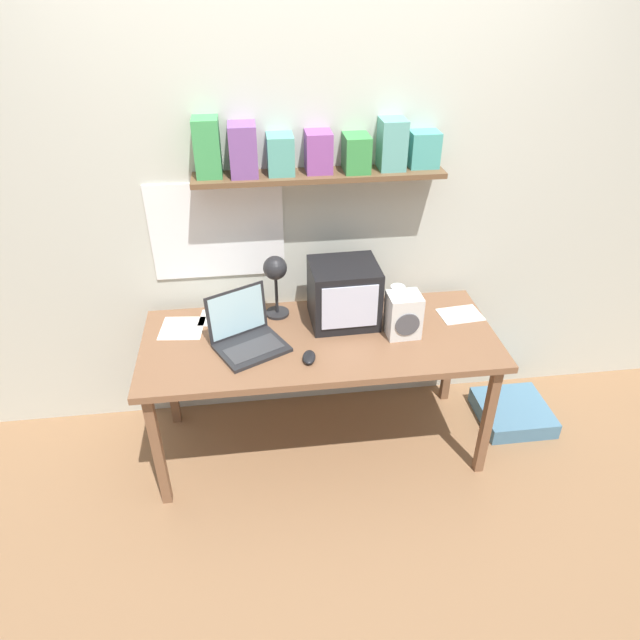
{
  "coord_description": "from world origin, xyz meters",
  "views": [
    {
      "loc": [
        -0.29,
        -2.28,
        2.29
      ],
      "look_at": [
        0.0,
        0.0,
        0.82
      ],
      "focal_mm": 32.0,
      "sensor_mm": 36.0,
      "label": 1
    }
  ],
  "objects_px": {
    "desk_lamp": "(275,274)",
    "space_heater": "(403,315)",
    "open_notebook": "(225,318)",
    "loose_paper_near_monitor": "(460,315)",
    "computer_mouse": "(309,357)",
    "loose_paper_near_laptop": "(182,328)",
    "juice_glass": "(397,297)",
    "corner_desk": "(320,347)",
    "laptop": "(245,333)",
    "crt_monitor": "(344,293)",
    "floor_cushion": "(513,412)"
  },
  "relations": [
    {
      "from": "crt_monitor",
      "to": "space_heater",
      "type": "bearing_deg",
      "value": -33.07
    },
    {
      "from": "crt_monitor",
      "to": "loose_paper_near_laptop",
      "type": "bearing_deg",
      "value": 176.72
    },
    {
      "from": "corner_desk",
      "to": "space_heater",
      "type": "height_order",
      "value": "space_heater"
    },
    {
      "from": "space_heater",
      "to": "loose_paper_near_monitor",
      "type": "height_order",
      "value": "space_heater"
    },
    {
      "from": "open_notebook",
      "to": "loose_paper_near_laptop",
      "type": "xyz_separation_m",
      "value": [
        -0.21,
        -0.07,
        0.0
      ]
    },
    {
      "from": "open_notebook",
      "to": "crt_monitor",
      "type": "bearing_deg",
      "value": -8.58
    },
    {
      "from": "space_heater",
      "to": "loose_paper_near_monitor",
      "type": "relative_size",
      "value": 0.96
    },
    {
      "from": "desk_lamp",
      "to": "space_heater",
      "type": "bearing_deg",
      "value": -15.65
    },
    {
      "from": "laptop",
      "to": "desk_lamp",
      "type": "distance_m",
      "value": 0.32
    },
    {
      "from": "loose_paper_near_monitor",
      "to": "open_notebook",
      "type": "bearing_deg",
      "value": 174.22
    },
    {
      "from": "crt_monitor",
      "to": "juice_glass",
      "type": "xyz_separation_m",
      "value": [
        0.3,
        0.1,
        -0.1
      ]
    },
    {
      "from": "space_heater",
      "to": "open_notebook",
      "type": "bearing_deg",
      "value": 161.46
    },
    {
      "from": "laptop",
      "to": "loose_paper_near_laptop",
      "type": "xyz_separation_m",
      "value": [
        -0.32,
        0.18,
        -0.06
      ]
    },
    {
      "from": "computer_mouse",
      "to": "loose_paper_near_laptop",
      "type": "height_order",
      "value": "computer_mouse"
    },
    {
      "from": "space_heater",
      "to": "open_notebook",
      "type": "xyz_separation_m",
      "value": [
        -0.86,
        0.25,
        -0.11
      ]
    },
    {
      "from": "laptop",
      "to": "desk_lamp",
      "type": "relative_size",
      "value": 1.08
    },
    {
      "from": "juice_glass",
      "to": "loose_paper_near_monitor",
      "type": "xyz_separation_m",
      "value": [
        0.31,
        -0.13,
        -0.05
      ]
    },
    {
      "from": "computer_mouse",
      "to": "loose_paper_near_laptop",
      "type": "xyz_separation_m",
      "value": [
        -0.6,
        0.34,
        -0.01
      ]
    },
    {
      "from": "space_heater",
      "to": "open_notebook",
      "type": "distance_m",
      "value": 0.91
    },
    {
      "from": "laptop",
      "to": "juice_glass",
      "type": "bearing_deg",
      "value": -9.44
    },
    {
      "from": "crt_monitor",
      "to": "loose_paper_near_laptop",
      "type": "height_order",
      "value": "crt_monitor"
    },
    {
      "from": "floor_cushion",
      "to": "open_notebook",
      "type": "bearing_deg",
      "value": 173.68
    },
    {
      "from": "corner_desk",
      "to": "desk_lamp",
      "type": "relative_size",
      "value": 4.73
    },
    {
      "from": "crt_monitor",
      "to": "loose_paper_near_monitor",
      "type": "relative_size",
      "value": 1.5
    },
    {
      "from": "crt_monitor",
      "to": "space_heater",
      "type": "relative_size",
      "value": 1.55
    },
    {
      "from": "corner_desk",
      "to": "loose_paper_near_laptop",
      "type": "height_order",
      "value": "loose_paper_near_laptop"
    },
    {
      "from": "desk_lamp",
      "to": "space_heater",
      "type": "relative_size",
      "value": 1.67
    },
    {
      "from": "laptop",
      "to": "loose_paper_near_laptop",
      "type": "relative_size",
      "value": 1.73
    },
    {
      "from": "laptop",
      "to": "floor_cushion",
      "type": "height_order",
      "value": "laptop"
    },
    {
      "from": "corner_desk",
      "to": "space_heater",
      "type": "distance_m",
      "value": 0.44
    },
    {
      "from": "juice_glass",
      "to": "open_notebook",
      "type": "relative_size",
      "value": 0.42
    },
    {
      "from": "corner_desk",
      "to": "crt_monitor",
      "type": "xyz_separation_m",
      "value": [
        0.14,
        0.14,
        0.21
      ]
    },
    {
      "from": "desk_lamp",
      "to": "loose_paper_near_laptop",
      "type": "bearing_deg",
      "value": -175.32
    },
    {
      "from": "juice_glass",
      "to": "open_notebook",
      "type": "distance_m",
      "value": 0.9
    },
    {
      "from": "laptop",
      "to": "computer_mouse",
      "type": "xyz_separation_m",
      "value": [
        0.29,
        -0.17,
        -0.05
      ]
    },
    {
      "from": "corner_desk",
      "to": "floor_cushion",
      "type": "xyz_separation_m",
      "value": [
        1.14,
        0.05,
        -0.61
      ]
    },
    {
      "from": "loose_paper_near_laptop",
      "to": "loose_paper_near_monitor",
      "type": "relative_size",
      "value": 1.01
    },
    {
      "from": "loose_paper_near_monitor",
      "to": "laptop",
      "type": "bearing_deg",
      "value": -173.76
    },
    {
      "from": "loose_paper_near_laptop",
      "to": "desk_lamp",
      "type": "bearing_deg",
      "value": 1.86
    },
    {
      "from": "open_notebook",
      "to": "loose_paper_near_monitor",
      "type": "relative_size",
      "value": 1.24
    },
    {
      "from": "corner_desk",
      "to": "loose_paper_near_monitor",
      "type": "distance_m",
      "value": 0.76
    },
    {
      "from": "crt_monitor",
      "to": "open_notebook",
      "type": "distance_m",
      "value": 0.62
    },
    {
      "from": "space_heater",
      "to": "loose_paper_near_laptop",
      "type": "xyz_separation_m",
      "value": [
        -1.08,
        0.18,
        -0.11
      ]
    },
    {
      "from": "crt_monitor",
      "to": "laptop",
      "type": "distance_m",
      "value": 0.53
    },
    {
      "from": "open_notebook",
      "to": "loose_paper_near_monitor",
      "type": "height_order",
      "value": "same"
    },
    {
      "from": "loose_paper_near_laptop",
      "to": "floor_cushion",
      "type": "bearing_deg",
      "value": -3.45
    },
    {
      "from": "laptop",
      "to": "loose_paper_near_monitor",
      "type": "distance_m",
      "value": 1.12
    },
    {
      "from": "desk_lamp",
      "to": "juice_glass",
      "type": "bearing_deg",
      "value": 8.29
    },
    {
      "from": "corner_desk",
      "to": "juice_glass",
      "type": "distance_m",
      "value": 0.51
    },
    {
      "from": "desk_lamp",
      "to": "loose_paper_near_monitor",
      "type": "xyz_separation_m",
      "value": [
        0.94,
        -0.07,
        -0.26
      ]
    }
  ]
}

